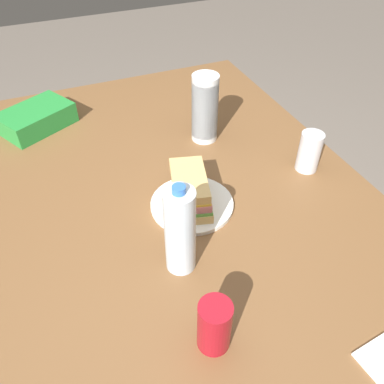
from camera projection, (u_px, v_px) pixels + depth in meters
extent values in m
plane|color=#70665B|center=(177.00, 339.00, 1.60)|extent=(8.00, 8.00, 0.00)
cube|color=brown|center=(171.00, 207.00, 1.11)|extent=(1.56, 1.12, 0.04)
cylinder|color=brown|center=(216.00, 146.00, 1.98)|extent=(0.07, 0.07, 0.71)
cylinder|color=brown|center=(11.00, 196.00, 1.70)|extent=(0.07, 0.07, 0.71)
cylinder|color=white|center=(192.00, 204.00, 1.08)|extent=(0.22, 0.22, 0.01)
cube|color=#DBB26B|center=(192.00, 199.00, 1.07)|extent=(0.19, 0.13, 0.02)
cube|color=#599E3F|center=(192.00, 195.00, 1.06)|extent=(0.18, 0.13, 0.01)
cube|color=#C6727A|center=(192.00, 191.00, 1.05)|extent=(0.17, 0.12, 0.02)
cube|color=yellow|center=(192.00, 187.00, 1.04)|extent=(0.17, 0.12, 0.01)
cube|color=#DBB26B|center=(189.00, 180.00, 1.04)|extent=(0.19, 0.13, 0.02)
cylinder|color=maroon|center=(214.00, 326.00, 0.75)|extent=(0.07, 0.07, 0.12)
cube|color=#268C38|center=(36.00, 118.00, 1.36)|extent=(0.24, 0.27, 0.07)
cylinder|color=silver|center=(180.00, 231.00, 0.86)|extent=(0.07, 0.07, 0.22)
cylinder|color=blue|center=(179.00, 190.00, 0.78)|extent=(0.03, 0.03, 0.02)
cylinder|color=silver|center=(204.00, 126.00, 1.30)|extent=(0.08, 0.08, 0.09)
cylinder|color=silver|center=(205.00, 121.00, 1.29)|extent=(0.08, 0.08, 0.09)
cylinder|color=silver|center=(205.00, 116.00, 1.28)|extent=(0.08, 0.08, 0.09)
cylinder|color=silver|center=(205.00, 111.00, 1.26)|extent=(0.08, 0.08, 0.09)
cylinder|color=silver|center=(205.00, 106.00, 1.25)|extent=(0.08, 0.08, 0.09)
cylinder|color=silver|center=(205.00, 101.00, 1.24)|extent=(0.08, 0.08, 0.09)
cylinder|color=silver|center=(205.00, 95.00, 1.23)|extent=(0.08, 0.08, 0.09)
cylinder|color=silver|center=(205.00, 90.00, 1.22)|extent=(0.08, 0.08, 0.09)
cylinder|color=silver|center=(309.00, 152.00, 1.17)|extent=(0.07, 0.07, 0.12)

